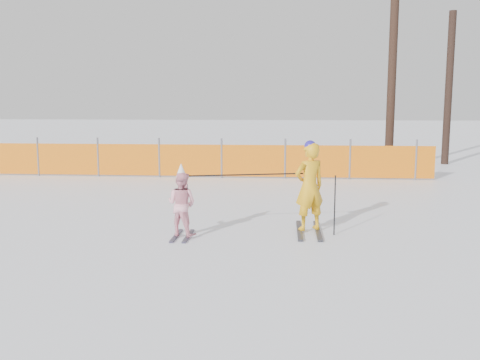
% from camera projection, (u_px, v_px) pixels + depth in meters
% --- Properties ---
extents(ground, '(120.00, 120.00, 0.00)m').
position_uv_depth(ground, '(238.00, 241.00, 9.26)').
color(ground, white).
rests_on(ground, ground).
extents(adult, '(0.70, 1.49, 1.70)m').
position_uv_depth(adult, '(309.00, 187.00, 9.82)').
color(adult, black).
rests_on(adult, ground).
extents(child, '(0.67, 0.92, 1.33)m').
position_uv_depth(child, '(182.00, 203.00, 9.48)').
color(child, black).
rests_on(child, ground).
extents(ski_poles, '(2.62, 0.52, 1.11)m').
position_uv_depth(ski_poles, '(277.00, 185.00, 9.61)').
color(ski_poles, black).
rests_on(ski_poles, ground).
extents(safety_fence, '(14.60, 0.06, 1.25)m').
position_uv_depth(safety_fence, '(198.00, 160.00, 16.91)').
color(safety_fence, '#595960').
rests_on(safety_fence, ground).
extents(tree_trunks, '(2.82, 2.39, 7.06)m').
position_uv_depth(tree_trunks, '(418.00, 77.00, 19.08)').
color(tree_trunks, black).
rests_on(tree_trunks, ground).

